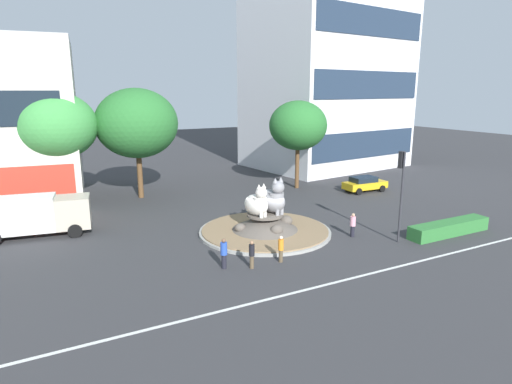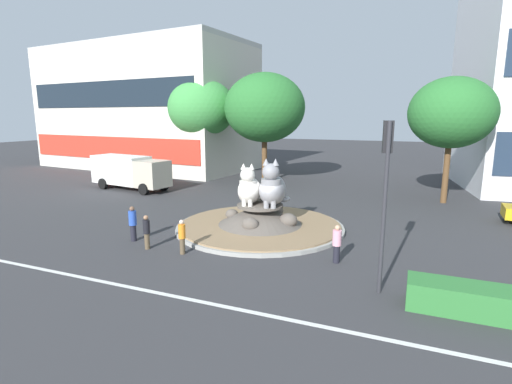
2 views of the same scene
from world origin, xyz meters
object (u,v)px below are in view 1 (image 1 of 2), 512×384
pedestrian_orange_shirt (281,248)px  sedan_on_far_lane (365,184)px  cat_statue_grey (273,199)px  pedestrian_black_shirt (252,254)px  office_tower (329,28)px  broadleaf_tree_behind_island (137,123)px  pedestrian_blue_shirt (224,253)px  pedestrian_pink_shirt (353,224)px  third_tree_left (56,126)px  cat_statue_white (257,204)px  second_tree_near_tower (298,126)px  delivery_box_truck (31,215)px  traffic_light_mast (401,181)px

pedestrian_orange_shirt → sedan_on_far_lane: (16.15, 11.34, -0.05)m
cat_statue_grey → pedestrian_black_shirt: cat_statue_grey is taller
office_tower → broadleaf_tree_behind_island: 27.98m
cat_statue_grey → pedestrian_orange_shirt: size_ratio=1.76×
broadleaf_tree_behind_island → pedestrian_blue_shirt: broadleaf_tree_behind_island is taller
pedestrian_black_shirt → pedestrian_pink_shirt: 8.49m
office_tower → third_tree_left: 33.87m
cat_statue_white → pedestrian_blue_shirt: cat_statue_white is taller
sedan_on_far_lane → pedestrian_orange_shirt: bearing=-143.0°
second_tree_near_tower → sedan_on_far_lane: second_tree_near_tower is taller
pedestrian_pink_shirt → delivery_box_truck: (-18.82, 9.88, 0.69)m
cat_statue_white → pedestrian_black_shirt: bearing=-43.8°
cat_statue_white → third_tree_left: bearing=-155.3°
traffic_light_mast → pedestrian_blue_shirt: size_ratio=3.39×
office_tower → third_tree_left: bearing=-176.1°
traffic_light_mast → delivery_box_truck: bearing=48.8°
cat_statue_white → pedestrian_blue_shirt: bearing=-58.3°
sedan_on_far_lane → cat_statue_grey: bearing=-153.4°
pedestrian_blue_shirt → pedestrian_pink_shirt: bearing=46.0°
traffic_light_mast → broadleaf_tree_behind_island: 22.98m
cat_statue_white → pedestrian_black_shirt: cat_statue_white is taller
pedestrian_orange_shirt → delivery_box_truck: delivery_box_truck is taller
traffic_light_mast → pedestrian_pink_shirt: traffic_light_mast is taller
office_tower → delivery_box_truck: size_ratio=4.53×
pedestrian_pink_shirt → pedestrian_blue_shirt: (-9.69, -0.87, 0.06)m
pedestrian_black_shirt → pedestrian_pink_shirt: pedestrian_pink_shirt is taller
pedestrian_pink_shirt → sedan_on_far_lane: (9.68, 9.81, -0.07)m
sedan_on_far_lane → cat_statue_white: bearing=-155.0°
pedestrian_black_shirt → office_tower: bearing=-24.6°
pedestrian_orange_shirt → second_tree_near_tower: bearing=-24.7°
cat_statue_white → cat_statue_grey: cat_statue_grey is taller
pedestrian_pink_shirt → broadleaf_tree_behind_island: bearing=73.0°
office_tower → third_tree_left: (-31.67, -6.42, -10.15)m
third_tree_left → cat_statue_white: bearing=-52.2°
pedestrian_orange_shirt → traffic_light_mast: bearing=-83.0°
sedan_on_far_lane → delivery_box_truck: size_ratio=0.58×
broadleaf_tree_behind_island → office_tower: bearing=14.4°
sedan_on_far_lane → pedestrian_blue_shirt: bearing=-149.2°
broadleaf_tree_behind_island → sedan_on_far_lane: broadleaf_tree_behind_island is taller
cat_statue_white → pedestrian_orange_shirt: (-1.09, -4.93, -1.32)m
cat_statue_grey → office_tower: office_tower is taller
traffic_light_mast → pedestrian_orange_shirt: size_ratio=3.75×
pedestrian_pink_shirt → pedestrian_black_shirt: bearing=144.0°
second_tree_near_tower → pedestrian_orange_shirt: (-11.28, -15.74, -5.35)m
pedestrian_orange_shirt → sedan_on_far_lane: pedestrian_orange_shirt is taller
traffic_light_mast → pedestrian_black_shirt: bearing=75.9°
cat_statue_white → broadleaf_tree_behind_island: broadleaf_tree_behind_island is taller
cat_statue_grey → second_tree_near_tower: second_tree_near_tower is taller
pedestrian_black_shirt → sedan_on_far_lane: (18.02, 11.38, -0.07)m
third_tree_left → pedestrian_blue_shirt: size_ratio=5.47×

